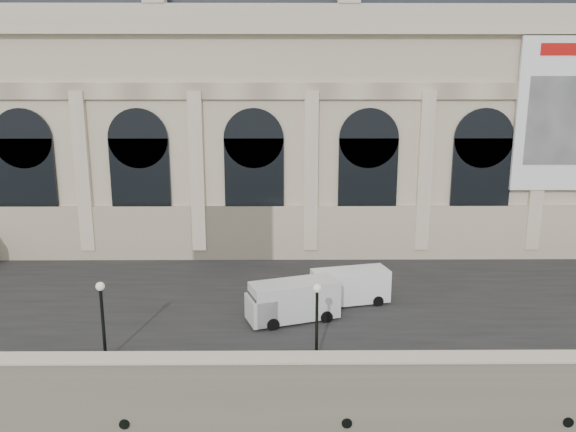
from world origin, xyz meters
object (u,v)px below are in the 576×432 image
lamp_left (103,323)px  lamp_right (317,324)px  van_c (346,287)px  van_b (289,301)px

lamp_left → lamp_right: (12.01, -0.07, -0.06)m
van_c → lamp_left: size_ratio=1.25×
van_b → van_c: size_ratio=1.07×
van_b → van_c: van_b is taller
lamp_left → lamp_right: 12.01m
van_b → van_c: 5.11m
van_c → lamp_left: bearing=-149.0°
lamp_right → van_b: bearing=104.6°
van_c → lamp_right: (-2.60, -8.83, 1.04)m
van_b → lamp_right: bearing=-75.4°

